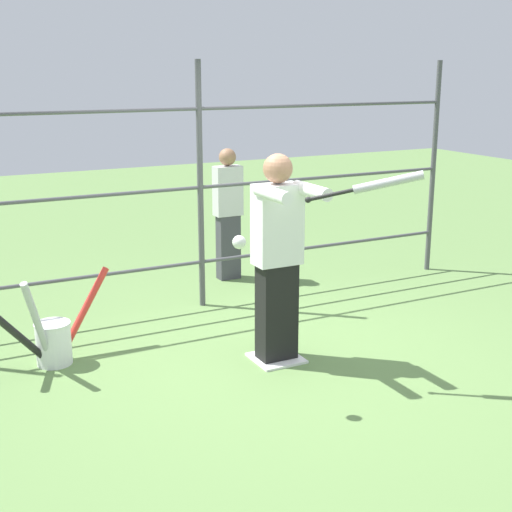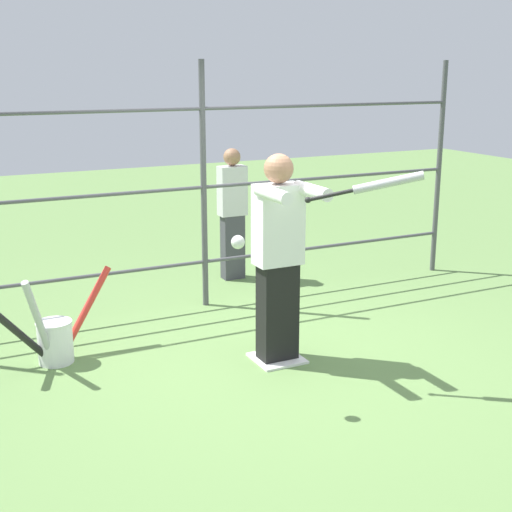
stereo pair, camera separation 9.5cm
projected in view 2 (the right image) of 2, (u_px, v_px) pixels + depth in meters
ground_plane at (277, 359)px, 6.04m from camera, size 24.00×24.00×0.00m
home_plate at (277, 358)px, 6.04m from camera, size 0.40×0.40×0.02m
fence_backstop at (204, 187)px, 7.11m from camera, size 6.02×0.06×2.47m
batter at (279, 252)px, 5.78m from camera, size 0.45×0.59×1.74m
baseball_bat_swinging at (378, 185)px, 5.16m from camera, size 0.73×0.53×0.26m
softball_in_flight at (238, 242)px, 4.91m from camera, size 0.10×0.10×0.10m
bat_bucket at (54, 337)px, 5.92m from camera, size 1.11×0.66×0.83m
bystander_behind_fence at (232, 212)px, 8.17m from camera, size 0.31×0.19×1.52m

